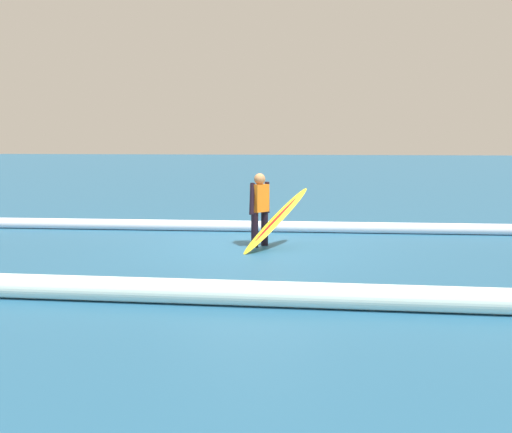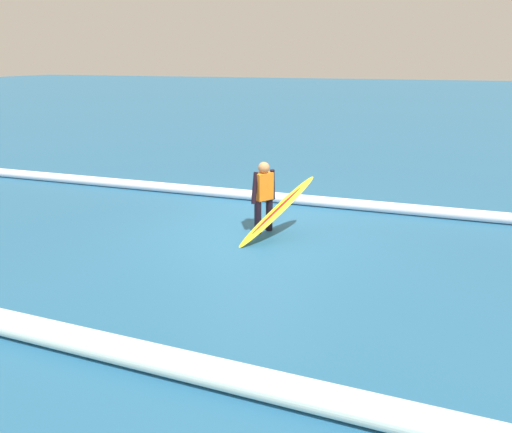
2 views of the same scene
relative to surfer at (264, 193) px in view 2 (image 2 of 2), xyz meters
The scene contains 5 objects.
ground_plane 0.82m from the surfer, 24.61° to the left, with size 148.28×148.28×0.00m, color #245B81.
surfer is the anchor object (origin of this frame).
surfboard 0.50m from the surfer, 143.73° to the left, with size 1.30×1.54×1.15m.
wave_crest_foreground 2.22m from the surfer, 63.92° to the right, with size 0.25×0.25×16.25m, color white.
wave_crest_midground 4.60m from the surfer, 106.15° to the left, with size 0.32×0.32×19.74m, color white.
Camera 2 is at (-2.69, 7.74, 3.28)m, focal length 30.73 mm.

